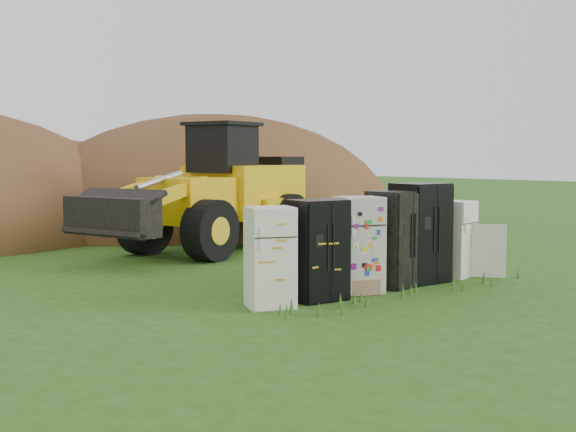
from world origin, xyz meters
The scene contains 10 objects.
ground centered at (0.00, 0.00, 0.00)m, with size 120.00×120.00×0.00m, color #294A13.
fridge_leftmost centered at (-2.55, 0.04, 0.84)m, with size 0.74×0.71×1.68m, color white, non-canonical shape.
fridge_black_side centered at (-1.53, 0.00, 0.88)m, with size 0.92×0.72×1.76m, color black, non-canonical shape.
fridge_sticker centered at (-0.48, 0.03, 0.89)m, with size 0.79×0.73×1.77m, color silver, non-canonical shape.
fridge_dark_mid centered at (0.50, 0.03, 0.92)m, with size 0.95×0.77×1.85m, color black, non-canonical shape.
fridge_black_right centered at (1.26, 0.04, 0.99)m, with size 0.99×0.82×1.98m, color black, non-canonical shape.
fridge_open_door centered at (2.34, 0.01, 0.79)m, with size 0.72×0.66×1.59m, color white, non-canonical shape.
wheel_loader centered at (0.27, 6.46, 1.71)m, with size 7.06×2.86×3.42m, color #E6B40F, non-canonical shape.
dirt_mound_right centered at (4.93, 12.57, 0.00)m, with size 14.83×10.88×8.10m, color #4B3218.
dirt_mound_back centered at (-1.13, 17.92, 0.00)m, with size 17.06×11.37×6.67m, color #4B3218.
Camera 1 is at (-9.90, -9.27, 2.50)m, focal length 45.00 mm.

